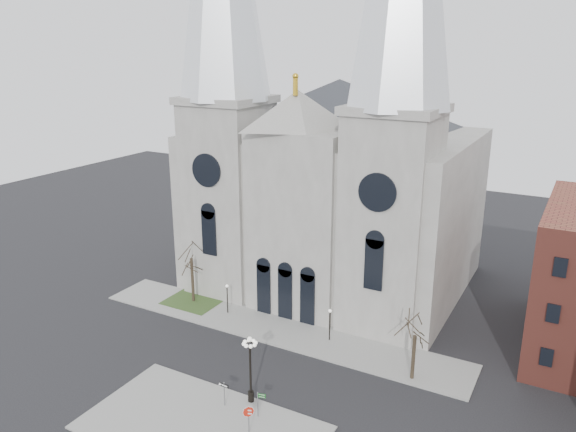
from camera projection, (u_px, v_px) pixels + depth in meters
The scene contains 13 objects.
ground at pixel (209, 383), 47.89m from camera, with size 160.00×160.00×0.00m, color black.
sidewalk_near at pixel (201, 427), 42.30m from camera, with size 18.00×10.00×0.14m, color gray.
sidewalk_far at pixel (274, 328), 57.08m from camera, with size 40.00×6.00×0.14m, color gray.
grass_patch at pixel (194, 301), 62.98m from camera, with size 6.00×5.00×0.18m, color #2A481F.
cathedral at pixel (327, 132), 61.59m from camera, with size 33.00×26.66×54.00m.
tree_left at pixel (191, 256), 61.36m from camera, with size 3.20×3.20×7.50m.
tree_right at pixel (415, 333), 47.19m from camera, with size 3.20×3.20×6.00m.
ped_lamp_left at pixel (227, 294), 59.60m from camera, with size 0.32×0.32×3.26m.
ped_lamp_right at pixel (330, 319), 54.06m from camera, with size 0.32×0.32×3.26m.
stop_sign at pixel (249, 415), 40.84m from camera, with size 0.85×0.35×2.50m.
globe_lamp at pixel (250, 361), 44.24m from camera, with size 1.34×1.34×5.82m.
one_way_sign at pixel (224, 390), 44.38m from camera, with size 0.92×0.09×2.09m.
street_name_sign at pixel (259, 402), 43.07m from camera, with size 0.67×0.24×2.15m.
Camera 1 is at (25.97, -33.14, 27.77)m, focal length 35.00 mm.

